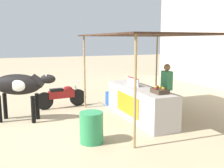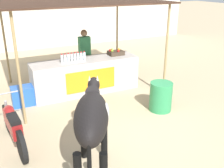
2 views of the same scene
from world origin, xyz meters
name	(u,v)px [view 1 (image 1 of 2)]	position (x,y,z in m)	size (l,w,h in m)	color
ground_plane	(67,128)	(0.00, 0.00, 0.00)	(60.00, 60.00, 0.00)	tan
stall_counter	(140,103)	(0.00, 2.20, 0.48)	(3.00, 0.82, 0.96)	#B2ADA8
stall_awning	(150,38)	(0.00, 2.50, 2.41)	(4.20, 3.20, 2.51)	#382319
water_bottle_row	(133,82)	(-0.35, 2.15, 1.07)	(0.70, 0.07, 0.25)	silver
fruit_crate	(159,91)	(0.98, 2.25, 1.03)	(0.44, 0.32, 0.18)	#3F3326
vendor_behind_counter	(166,91)	(0.27, 2.95, 0.85)	(0.34, 0.22, 1.65)	#383842
cooler_box	(114,99)	(-1.74, 2.10, 0.24)	(0.60, 0.44, 0.48)	blue
water_barrel	(91,127)	(1.23, 0.29, 0.36)	(0.54, 0.54, 0.72)	#2D8C51
cow	(20,86)	(-1.13, -1.10, 1.03)	(1.10, 1.80, 1.44)	black
motorcycle_parked	(62,95)	(-2.20, 0.33, 0.43)	(0.55, 1.80, 0.90)	black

